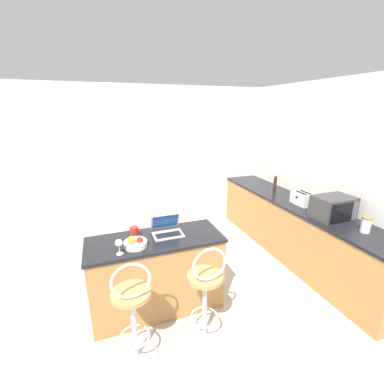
% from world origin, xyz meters
% --- Properties ---
extents(ground_plane, '(20.00, 20.00, 0.00)m').
position_xyz_m(ground_plane, '(0.00, 0.00, 0.00)').
color(ground_plane, '#ADA393').
extents(wall_back, '(12.00, 0.06, 2.60)m').
position_xyz_m(wall_back, '(0.00, 2.79, 1.30)').
color(wall_back, silver).
rests_on(wall_back, ground_plane).
extents(breakfast_bar, '(1.45, 0.58, 0.88)m').
position_xyz_m(breakfast_bar, '(-0.37, 0.72, 0.44)').
color(breakfast_bar, '#9E703D').
rests_on(breakfast_bar, ground_plane).
extents(counter_right, '(0.63, 3.29, 0.88)m').
position_xyz_m(counter_right, '(1.86, 1.13, 0.44)').
color(counter_right, '#9E703D').
rests_on(counter_right, ground_plane).
extents(bar_stool_near, '(0.40, 0.40, 1.07)m').
position_xyz_m(bar_stool_near, '(-0.71, 0.12, 0.51)').
color(bar_stool_near, silver).
rests_on(bar_stool_near, ground_plane).
extents(bar_stool_far, '(0.40, 0.40, 1.07)m').
position_xyz_m(bar_stool_far, '(-0.03, 0.12, 0.51)').
color(bar_stool_far, silver).
rests_on(bar_stool_far, ground_plane).
extents(laptop, '(0.33, 0.27, 0.21)m').
position_xyz_m(laptop, '(-0.22, 0.80, 0.94)').
color(laptop, '#B7BABF').
rests_on(laptop, breakfast_bar).
extents(microwave, '(0.47, 0.33, 0.30)m').
position_xyz_m(microwave, '(1.83, 0.47, 1.03)').
color(microwave, '#2D2D30').
rests_on(microwave, counter_right).
extents(toaster, '(0.22, 0.30, 0.18)m').
position_xyz_m(toaster, '(1.86, 1.02, 0.97)').
color(toaster, silver).
rests_on(toaster, counter_right).
extents(pepper_mill, '(0.05, 0.05, 0.26)m').
position_xyz_m(pepper_mill, '(1.90, 1.71, 1.01)').
color(pepper_mill, '#331E14').
rests_on(pepper_mill, counter_right).
extents(wine_glass_short, '(0.07, 0.07, 0.15)m').
position_xyz_m(wine_glass_short, '(-0.75, 0.53, 0.99)').
color(wine_glass_short, silver).
rests_on(wine_glass_short, breakfast_bar).
extents(mug_red, '(0.10, 0.08, 0.10)m').
position_xyz_m(mug_red, '(-0.57, 0.86, 0.93)').
color(mug_red, red).
rests_on(mug_red, breakfast_bar).
extents(fruit_bowl, '(0.23, 0.23, 0.11)m').
position_xyz_m(fruit_bowl, '(-0.59, 0.62, 0.92)').
color(fruit_bowl, silver).
rests_on(fruit_bowl, breakfast_bar).
extents(storage_jar, '(0.11, 0.11, 0.18)m').
position_xyz_m(storage_jar, '(1.88, 0.07, 0.98)').
color(storage_jar, silver).
rests_on(storage_jar, counter_right).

